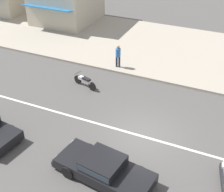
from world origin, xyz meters
name	(u,v)px	position (x,y,z in m)	size (l,w,h in m)	color
ground_plane	(141,136)	(0.00, 0.00, 0.00)	(160.00, 160.00, 0.00)	#4C4947
lane_centre_stripe	(141,136)	(0.00, 0.00, 0.00)	(50.40, 0.14, 0.01)	silver
kerb_strip	(188,53)	(0.00, 10.49, 0.07)	(68.00, 10.00, 0.15)	#9E9384
sedan_black_1	(103,168)	(-0.59, -3.22, 0.53)	(4.56, 2.23, 1.06)	black
motorcycle_0	(85,81)	(-4.89, 3.06, 0.42)	(1.78, 0.77, 0.80)	black
pedestrian_mid_kerb	(118,55)	(-3.93, 6.11, 1.07)	(0.34, 0.34, 1.59)	#232838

